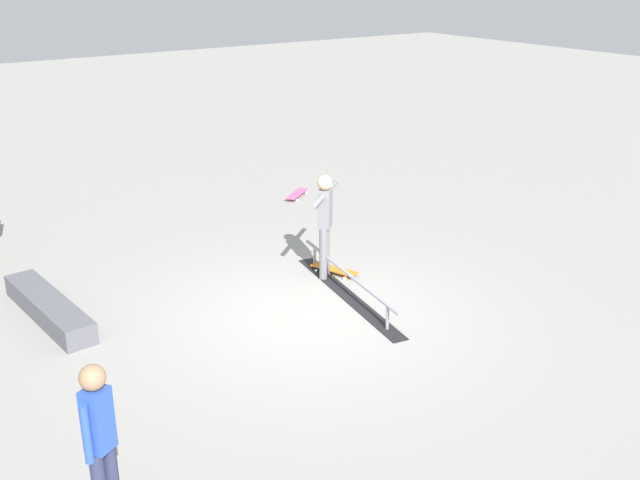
# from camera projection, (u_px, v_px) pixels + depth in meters

# --- Properties ---
(ground_plane) EXTENTS (60.00, 60.00, 0.00)m
(ground_plane) POSITION_uv_depth(u_px,v_px,m) (312.00, 313.00, 10.38)
(ground_plane) COLOR gray
(grind_rail) EXTENTS (3.07, 0.77, 0.38)m
(grind_rail) POSITION_uv_depth(u_px,v_px,m) (348.00, 286.00, 10.85)
(grind_rail) COLOR black
(grind_rail) RESTS_ON ground_plane
(skate_ledge) EXTENTS (2.33, 0.62, 0.31)m
(skate_ledge) POSITION_uv_depth(u_px,v_px,m) (49.00, 308.00, 10.19)
(skate_ledge) COLOR #595960
(skate_ledge) RESTS_ON ground_plane
(skater_main) EXTENTS (0.91, 1.07, 1.65)m
(skater_main) POSITION_uv_depth(u_px,v_px,m) (325.00, 219.00, 11.22)
(skater_main) COLOR slate
(skater_main) RESTS_ON ground_plane
(skateboard_main) EXTENTS (0.82, 0.46, 0.09)m
(skateboard_main) POSITION_uv_depth(u_px,v_px,m) (334.00, 269.00, 11.65)
(skateboard_main) COLOR orange
(skateboard_main) RESTS_ON ground_plane
(bystander_blue_shirt) EXTENTS (0.27, 0.35, 1.62)m
(bystander_blue_shirt) POSITION_uv_depth(u_px,v_px,m) (100.00, 439.00, 6.17)
(bystander_blue_shirt) COLOR #2D3351
(bystander_blue_shirt) RESTS_ON ground_plane
(loose_skateboard_pink) EXTENTS (0.63, 0.77, 0.09)m
(loose_skateboard_pink) POSITION_uv_depth(u_px,v_px,m) (297.00, 194.00, 15.38)
(loose_skateboard_pink) COLOR #E05993
(loose_skateboard_pink) RESTS_ON ground_plane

